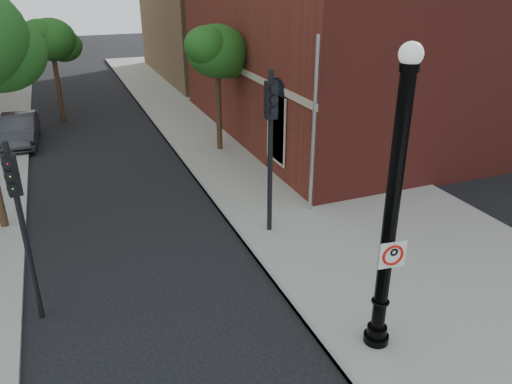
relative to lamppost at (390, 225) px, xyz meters
name	(u,v)px	position (x,y,z in m)	size (l,w,h in m)	color
ground	(233,371)	(-3.11, 0.44, -2.94)	(120.00, 120.00, 0.00)	black
sidewalk_right	(289,165)	(2.89, 10.44, -2.88)	(8.00, 60.00, 0.12)	gray
curb_edge	(196,178)	(-1.06, 10.44, -2.87)	(0.10, 60.00, 0.14)	gray
lamppost	(390,225)	(0.00, 0.00, 0.00)	(0.54, 0.54, 6.36)	black
no_parking_sign	(393,255)	(0.02, -0.16, -0.58)	(0.57, 0.11, 0.57)	white
parked_car	(20,130)	(-7.41, 17.69, -2.25)	(1.46, 4.18, 1.38)	#29292E
traffic_signal_left	(18,205)	(-6.68, 3.72, -0.04)	(0.32, 0.37, 4.31)	black
traffic_signal_right	(271,128)	(-0.12, 5.49, 0.42)	(0.32, 0.41, 4.97)	black
utility_pole	(314,130)	(1.69, 6.30, -0.07)	(0.11, 0.11, 5.73)	#999999
street_tree_b	(52,41)	(-5.41, 21.19, 1.21)	(2.92, 2.64, 5.26)	#352215
street_tree_c	(217,53)	(0.87, 13.38, 1.35)	(3.01, 2.73, 5.43)	#352215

